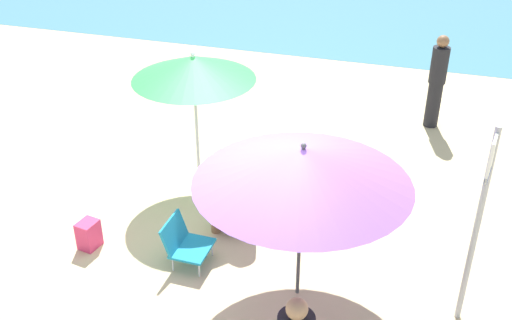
% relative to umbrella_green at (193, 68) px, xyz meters
% --- Properties ---
extents(ground_plane, '(40.00, 40.00, 0.00)m').
position_rel_umbrella_green_xyz_m(ground_plane, '(0.94, -1.36, -1.74)').
color(ground_plane, '#D3BC8C').
extents(umbrella_green, '(1.62, 1.62, 1.96)m').
position_rel_umbrella_green_xyz_m(umbrella_green, '(0.00, 0.00, 0.00)').
color(umbrella_green, silver).
rests_on(umbrella_green, ground_plane).
extents(umbrella_purple, '(2.20, 2.20, 1.87)m').
position_rel_umbrella_green_xyz_m(umbrella_purple, '(1.88, -1.82, -0.12)').
color(umbrella_purple, '#4C4C51').
rests_on(umbrella_purple, ground_plane).
extents(beach_chair_a, '(0.50, 0.51, 0.56)m').
position_rel_umbrella_green_xyz_m(beach_chair_a, '(0.49, -1.68, -1.45)').
color(beach_chair_a, teal).
rests_on(beach_chair_a, ground_plane).
extents(beach_chair_c, '(0.62, 0.58, 0.59)m').
position_rel_umbrella_green_xyz_m(beach_chair_c, '(1.31, 0.27, -1.41)').
color(beach_chair_c, navy).
rests_on(beach_chair_c, ground_plane).
extents(person_a, '(0.27, 0.27, 1.56)m').
position_rel_umbrella_green_xyz_m(person_a, '(3.03, 2.83, -0.94)').
color(person_a, black).
rests_on(person_a, ground_plane).
extents(person_c, '(0.57, 0.47, 0.93)m').
position_rel_umbrella_green_xyz_m(person_c, '(0.90, -0.92, -1.26)').
color(person_c, black).
rests_on(person_c, ground_plane).
extents(warning_sign, '(0.11, 0.54, 2.24)m').
position_rel_umbrella_green_xyz_m(warning_sign, '(3.57, -1.68, -0.25)').
color(warning_sign, '#ADADB2').
rests_on(warning_sign, ground_plane).
extents(swim_ring, '(0.48, 0.48, 0.09)m').
position_rel_umbrella_green_xyz_m(swim_ring, '(1.53, -0.52, -1.69)').
color(swim_ring, '#E54C7F').
rests_on(swim_ring, ground_plane).
extents(beach_bag, '(0.25, 0.28, 0.36)m').
position_rel_umbrella_green_xyz_m(beach_bag, '(-0.73, -1.76, -1.56)').
color(beach_bag, '#DB3866').
rests_on(beach_bag, ground_plane).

